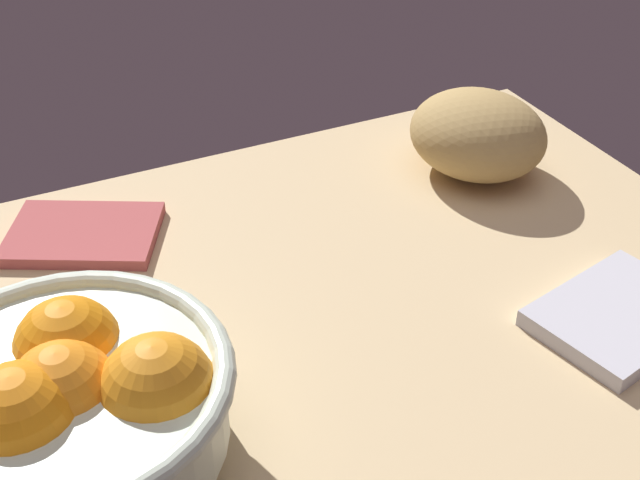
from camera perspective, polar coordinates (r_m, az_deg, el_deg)
The scene contains 5 objects.
ground_plane at distance 75.34cm, azimuth 0.48°, elevation -5.16°, with size 80.89×58.45×3.00cm, color #D8BC89.
fruit_bowl at distance 59.51cm, azimuth -16.48°, elevation -10.40°, with size 22.99×22.99×11.03cm.
bread_loaf at distance 92.62cm, azimuth 10.61°, elevation 7.05°, with size 15.03×13.49×8.94cm, color tan.
napkin_folded at distance 84.99cm, azimuth -15.72°, elevation 0.39°, with size 14.19×10.13×1.18cm, color #B34F4F.
napkin_spare at distance 76.24cm, azimuth 19.62°, elevation -4.84°, with size 14.23×10.47×1.58cm, color silver.
Camera 1 is at (25.33, 51.43, 47.39)cm, focal length 47.28 mm.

